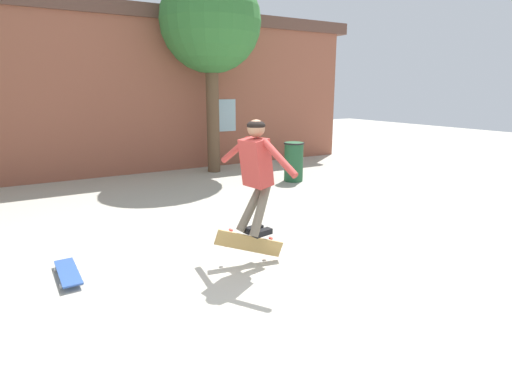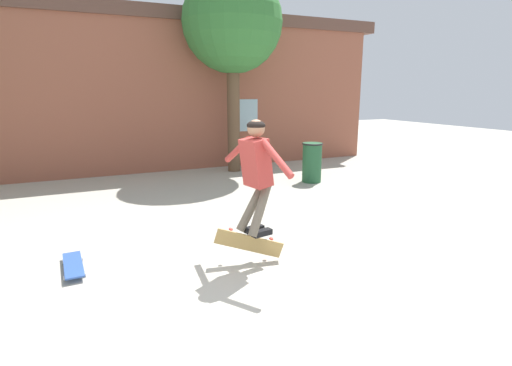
% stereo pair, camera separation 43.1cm
% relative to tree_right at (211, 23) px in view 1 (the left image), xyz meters
% --- Properties ---
extents(ground_plane, '(40.00, 40.00, 0.00)m').
position_rel_tree_right_xyz_m(ground_plane, '(-2.50, -6.31, -3.74)').
color(ground_plane, '#B2AD9E').
extents(building_backdrop, '(15.10, 0.52, 5.49)m').
position_rel_tree_right_xyz_m(building_backdrop, '(-2.53, 0.92, -1.56)').
color(building_backdrop, '#93513D').
rests_on(building_backdrop, ground_plane).
extents(tree_right, '(2.51, 2.51, 5.05)m').
position_rel_tree_right_xyz_m(tree_right, '(0.00, 0.00, 0.00)').
color(tree_right, brown).
rests_on(tree_right, ground_plane).
extents(trash_bin, '(0.49, 0.49, 0.93)m').
position_rel_tree_right_xyz_m(trash_bin, '(1.19, -1.99, -3.26)').
color(trash_bin, '#235633').
rests_on(trash_bin, ground_plane).
extents(skater, '(0.44, 1.34, 1.42)m').
position_rel_tree_right_xyz_m(skater, '(-1.91, -5.59, -2.52)').
color(skater, '#B23833').
extents(skateboard_flipping, '(0.85, 0.32, 0.44)m').
position_rel_tree_right_xyz_m(skateboard_flipping, '(-1.99, -5.56, -3.49)').
color(skateboard_flipping, '#AD894C').
extents(skateboard_resting, '(0.27, 0.81, 0.08)m').
position_rel_tree_right_xyz_m(skateboard_resting, '(-4.02, -4.88, -3.68)').
color(skateboard_resting, '#2D519E').
rests_on(skateboard_resting, ground_plane).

